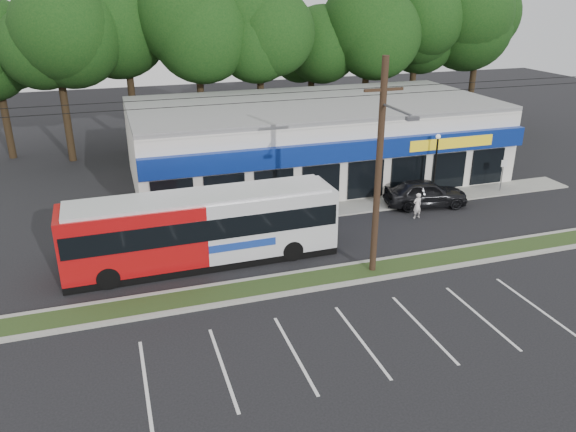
% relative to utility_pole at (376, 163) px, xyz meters
% --- Properties ---
extents(ground, '(120.00, 120.00, 0.00)m').
position_rel_utility_pole_xyz_m(ground, '(-2.83, -0.93, -5.41)').
color(ground, black).
rests_on(ground, ground).
extents(grass_strip, '(40.00, 1.60, 0.12)m').
position_rel_utility_pole_xyz_m(grass_strip, '(-2.83, 0.07, -5.35)').
color(grass_strip, '#233B18').
rests_on(grass_strip, ground).
extents(curb_south, '(40.00, 0.25, 0.14)m').
position_rel_utility_pole_xyz_m(curb_south, '(-2.83, -0.78, -5.34)').
color(curb_south, '#9E9E93').
rests_on(curb_south, ground).
extents(curb_north, '(40.00, 0.25, 0.14)m').
position_rel_utility_pole_xyz_m(curb_north, '(-2.83, 0.92, -5.34)').
color(curb_north, '#9E9E93').
rests_on(curb_north, ground).
extents(sidewalk, '(32.00, 2.20, 0.10)m').
position_rel_utility_pole_xyz_m(sidewalk, '(2.17, 8.07, -5.36)').
color(sidewalk, '#9E9E93').
rests_on(sidewalk, ground).
extents(strip_mall, '(25.00, 12.55, 5.30)m').
position_rel_utility_pole_xyz_m(strip_mall, '(2.67, 14.99, -2.76)').
color(strip_mall, silver).
rests_on(strip_mall, ground).
extents(utility_pole, '(50.00, 2.77, 10.00)m').
position_rel_utility_pole_xyz_m(utility_pole, '(0.00, 0.00, 0.00)').
color(utility_pole, black).
rests_on(utility_pole, ground).
extents(lamp_post, '(0.30, 0.30, 4.25)m').
position_rel_utility_pole_xyz_m(lamp_post, '(8.17, 7.87, -2.74)').
color(lamp_post, black).
rests_on(lamp_post, ground).
extents(sign_post, '(0.45, 0.10, 2.23)m').
position_rel_utility_pole_xyz_m(sign_post, '(13.17, 7.65, -3.86)').
color(sign_post, '#59595E').
rests_on(sign_post, ground).
extents(tree_line, '(46.76, 6.76, 11.83)m').
position_rel_utility_pole_xyz_m(tree_line, '(1.17, 25.07, 3.00)').
color(tree_line, black).
rests_on(tree_line, ground).
extents(metrobus, '(13.16, 2.98, 3.52)m').
position_rel_utility_pole_xyz_m(metrobus, '(-7.26, 3.57, -3.55)').
color(metrobus, '#B50D0F').
rests_on(metrobus, ground).
extents(car_dark, '(5.31, 2.86, 1.72)m').
position_rel_utility_pole_xyz_m(car_dark, '(7.09, 6.96, -4.55)').
color(car_dark, black).
rests_on(car_dark, ground).
extents(car_silver, '(4.21, 1.65, 1.36)m').
position_rel_utility_pole_xyz_m(car_silver, '(-11.93, 6.07, -4.73)').
color(car_silver, '#ADB0B5').
rests_on(car_silver, ground).
extents(pedestrian_a, '(0.61, 0.44, 1.55)m').
position_rel_utility_pole_xyz_m(pedestrian_a, '(5.59, 5.38, -4.64)').
color(pedestrian_a, silver).
rests_on(pedestrian_a, ground).
extents(pedestrian_b, '(0.91, 0.81, 1.56)m').
position_rel_utility_pole_xyz_m(pedestrian_b, '(-0.83, 6.07, -4.64)').
color(pedestrian_b, silver).
rests_on(pedestrian_b, ground).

